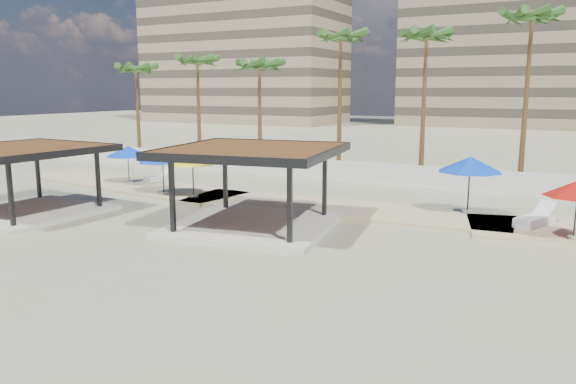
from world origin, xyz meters
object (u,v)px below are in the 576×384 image
(umbrella_a, at_px, (128,151))
(lounger_a, at_px, (159,177))
(pavilion_west, at_px, (25,174))
(lounger_b, at_px, (535,220))
(pavilion_central, at_px, (253,180))

(umbrella_a, bearing_deg, lounger_a, 68.35)
(pavilion_west, distance_m, lounger_b, 22.91)
(pavilion_central, distance_m, pavilion_west, 11.14)
(umbrella_a, bearing_deg, lounger_b, 0.35)
(umbrella_a, distance_m, lounger_a, 2.64)
(pavilion_west, relative_size, lounger_b, 2.66)
(umbrella_a, bearing_deg, pavilion_central, -23.32)
(lounger_a, distance_m, lounger_b, 21.91)
(lounger_a, bearing_deg, lounger_b, -84.09)
(pavilion_central, distance_m, lounger_b, 11.97)
(pavilion_central, distance_m, lounger_a, 13.34)
(pavilion_west, relative_size, umbrella_a, 2.06)
(lounger_a, xyz_separation_m, lounger_b, (21.84, -1.69, 0.04))
(pavilion_west, bearing_deg, pavilion_central, 16.78)
(umbrella_a, height_order, lounger_b, umbrella_a)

